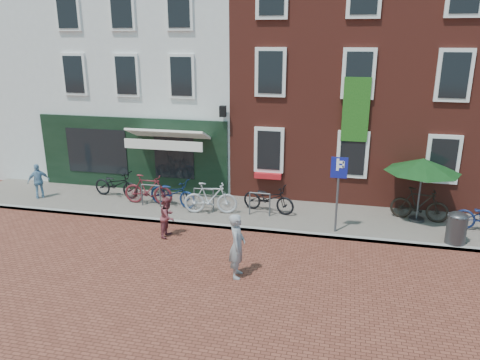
% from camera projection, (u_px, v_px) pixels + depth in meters
% --- Properties ---
extents(ground, '(80.00, 80.00, 0.00)m').
position_uv_depth(ground, '(237.00, 230.00, 14.83)').
color(ground, brown).
extents(sidewalk, '(24.00, 3.00, 0.10)m').
position_uv_depth(sidewalk, '(275.00, 215.00, 15.99)').
color(sidewalk, slate).
rests_on(sidewalk, ground).
extents(building_stucco, '(8.00, 8.00, 9.00)m').
position_uv_depth(building_stucco, '(167.00, 71.00, 21.07)').
color(building_stucco, silver).
rests_on(building_stucco, ground).
extents(building_brick_mid, '(6.00, 8.00, 10.00)m').
position_uv_depth(building_brick_mid, '(321.00, 61.00, 19.42)').
color(building_brick_mid, maroon).
rests_on(building_brick_mid, ground).
extents(building_brick_right, '(6.00, 8.00, 10.00)m').
position_uv_depth(building_brick_right, '(474.00, 63.00, 18.13)').
color(building_brick_right, maroon).
rests_on(building_brick_right, ground).
extents(filler_left, '(7.00, 8.00, 9.00)m').
position_uv_depth(filler_left, '(25.00, 69.00, 22.69)').
color(filler_left, silver).
rests_on(filler_left, ground).
extents(litter_bin, '(0.57, 0.57, 1.05)m').
position_uv_depth(litter_bin, '(457.00, 226.00, 13.50)').
color(litter_bin, '#3D3D40').
rests_on(litter_bin, sidewalk).
extents(parking_sign, '(0.50, 0.08, 2.43)m').
position_uv_depth(parking_sign, '(338.00, 181.00, 13.99)').
color(parking_sign, '#4C4C4F').
rests_on(parking_sign, sidewalk).
extents(parasol, '(2.41, 2.41, 2.25)m').
position_uv_depth(parasol, '(423.00, 163.00, 14.77)').
color(parasol, '#4C4C4F').
rests_on(parasol, sidewalk).
extents(woman, '(0.47, 0.67, 1.73)m').
position_uv_depth(woman, '(237.00, 246.00, 11.73)').
color(woman, gray).
rests_on(woman, ground).
extents(boy, '(0.51, 0.64, 1.28)m').
position_uv_depth(boy, '(168.00, 217.00, 14.21)').
color(boy, brown).
rests_on(boy, ground).
extents(cafe_person, '(0.79, 0.78, 1.34)m').
position_uv_depth(cafe_person, '(39.00, 181.00, 17.33)').
color(cafe_person, '#6E96B5').
rests_on(cafe_person, sidewalk).
extents(bicycle_0, '(1.98, 0.91, 1.00)m').
position_uv_depth(bicycle_0, '(116.00, 184.00, 17.51)').
color(bicycle_0, black).
rests_on(bicycle_0, sidewalk).
extents(bicycle_1, '(1.86, 0.55, 1.11)m').
position_uv_depth(bicycle_1, '(148.00, 190.00, 16.72)').
color(bicycle_1, maroon).
rests_on(bicycle_1, sidewalk).
extents(bicycle_2, '(2.01, 1.08, 1.00)m').
position_uv_depth(bicycle_2, '(173.00, 193.00, 16.56)').
color(bicycle_2, '#102350').
rests_on(bicycle_2, sidewalk).
extents(bicycle_3, '(1.92, 0.85, 1.11)m').
position_uv_depth(bicycle_3, '(211.00, 198.00, 15.83)').
color(bicycle_3, '#B4B3B6').
rests_on(bicycle_3, sidewalk).
extents(bicycle_4, '(2.02, 1.12, 1.00)m').
position_uv_depth(bicycle_4, '(269.00, 198.00, 15.98)').
color(bicycle_4, black).
rests_on(bicycle_4, sidewalk).
extents(bicycle_5, '(1.92, 0.87, 1.11)m').
position_uv_depth(bicycle_5, '(419.00, 204.00, 15.23)').
color(bicycle_5, black).
rests_on(bicycle_5, sidewalk).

